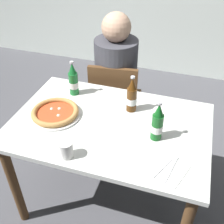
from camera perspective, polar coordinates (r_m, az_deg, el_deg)
name	(u,v)px	position (r m, az deg, el deg)	size (l,w,h in m)	color
ground_plane	(110,198)	(2.22, -0.41, -17.44)	(8.00, 8.00, 0.00)	#4C4C51
dining_table_main	(110,137)	(1.75, -0.50, -5.25)	(1.20, 0.80, 0.75)	silver
chair_behind_table	(115,101)	(2.33, 0.60, 2.38)	(0.45, 0.45, 0.85)	brown
diner_seated	(116,87)	(2.32, 0.78, 5.15)	(0.34, 0.34, 1.21)	#2D3342
pizza_margherita_near	(55,113)	(1.76, -11.72, -0.14)	(0.32, 0.32, 0.04)	white
beer_bottle_left	(132,96)	(1.72, 4.12, 3.25)	(0.07, 0.07, 0.25)	#512D0F
beer_bottle_center	(157,124)	(1.52, 9.40, -2.39)	(0.07, 0.07, 0.25)	#14591E
beer_bottle_right	(73,81)	(1.90, -8.03, 6.48)	(0.07, 0.07, 0.25)	#196B2D
napkin_with_cutlery	(167,169)	(1.43, 11.33, -11.50)	(0.23, 0.23, 0.01)	white
paper_cup	(66,150)	(1.46, -9.50, -7.70)	(0.07, 0.07, 0.10)	white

